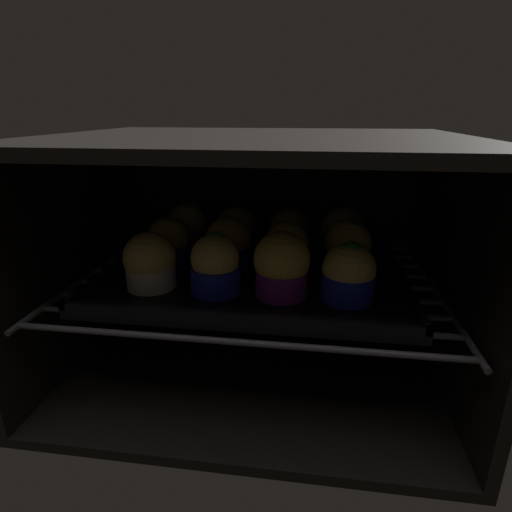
% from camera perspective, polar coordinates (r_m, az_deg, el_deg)
% --- Properties ---
extents(oven_cavity, '(0.59, 0.47, 0.37)m').
position_cam_1_polar(oven_cavity, '(0.68, 0.48, 0.80)').
color(oven_cavity, black).
rests_on(oven_cavity, ground).
extents(oven_rack, '(0.55, 0.42, 0.01)m').
position_cam_1_polar(oven_rack, '(0.66, -0.03, -3.18)').
color(oven_rack, '#4C494C').
rests_on(oven_rack, oven_cavity).
extents(baking_tray, '(0.44, 0.35, 0.02)m').
position_cam_1_polar(baking_tray, '(0.66, -0.00, -2.25)').
color(baking_tray, black).
rests_on(baking_tray, oven_rack).
extents(muffin_row0_col0, '(0.07, 0.07, 0.08)m').
position_cam_1_polar(muffin_row0_col0, '(0.60, -14.27, -0.90)').
color(muffin_row0_col0, silver).
rests_on(muffin_row0_col0, baking_tray).
extents(muffin_row0_col1, '(0.07, 0.07, 0.08)m').
position_cam_1_polar(muffin_row0_col1, '(0.56, -5.58, -1.27)').
color(muffin_row0_col1, '#1928B7').
rests_on(muffin_row0_col1, baking_tray).
extents(muffin_row0_col2, '(0.07, 0.07, 0.09)m').
position_cam_1_polar(muffin_row0_col2, '(0.55, 3.52, -1.33)').
color(muffin_row0_col2, '#7A238C').
rests_on(muffin_row0_col2, baking_tray).
extents(muffin_row0_col3, '(0.07, 0.07, 0.08)m').
position_cam_1_polar(muffin_row0_col3, '(0.55, 12.57, -2.50)').
color(muffin_row0_col3, '#1928B7').
rests_on(muffin_row0_col3, baking_tray).
extents(muffin_row1_col0, '(0.07, 0.07, 0.08)m').
position_cam_1_polar(muffin_row1_col0, '(0.67, -11.85, 1.61)').
color(muffin_row1_col0, '#1928B7').
rests_on(muffin_row1_col0, baking_tray).
extents(muffin_row1_col1, '(0.07, 0.07, 0.08)m').
position_cam_1_polar(muffin_row1_col1, '(0.65, -3.81, 1.53)').
color(muffin_row1_col1, '#1928B7').
rests_on(muffin_row1_col1, baking_tray).
extents(muffin_row1_col2, '(0.07, 0.07, 0.08)m').
position_cam_1_polar(muffin_row1_col2, '(0.64, 4.23, 0.94)').
color(muffin_row1_col2, '#1928B7').
rests_on(muffin_row1_col2, baking_tray).
extents(muffin_row1_col3, '(0.07, 0.07, 0.09)m').
position_cam_1_polar(muffin_row1_col3, '(0.64, 12.40, 0.99)').
color(muffin_row1_col3, '#1928B7').
rests_on(muffin_row1_col3, baking_tray).
extents(muffin_row2_col0, '(0.07, 0.07, 0.09)m').
position_cam_1_polar(muffin_row2_col0, '(0.75, -9.38, 3.79)').
color(muffin_row2_col0, red).
rests_on(muffin_row2_col0, baking_tray).
extents(muffin_row2_col1, '(0.07, 0.07, 0.08)m').
position_cam_1_polar(muffin_row2_col1, '(0.73, -2.65, 3.38)').
color(muffin_row2_col1, '#7A238C').
rests_on(muffin_row2_col1, baking_tray).
extents(muffin_row2_col2, '(0.07, 0.07, 0.08)m').
position_cam_1_polar(muffin_row2_col2, '(0.72, 4.48, 3.10)').
color(muffin_row2_col2, '#1928B7').
rests_on(muffin_row2_col2, baking_tray).
extents(muffin_row2_col3, '(0.07, 0.07, 0.08)m').
position_cam_1_polar(muffin_row2_col3, '(0.72, 11.72, 3.06)').
color(muffin_row2_col3, '#1928B7').
rests_on(muffin_row2_col3, baking_tray).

